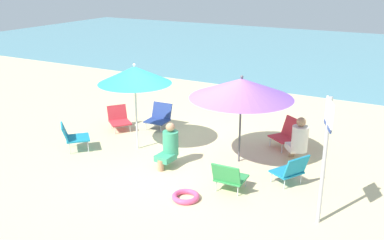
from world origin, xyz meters
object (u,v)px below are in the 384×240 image
(umbrella_purple, at_px, (241,88))
(beach_chair_f, at_px, (287,133))
(person_a, at_px, (299,140))
(swim_ring, at_px, (186,197))
(beach_chair_c, at_px, (119,118))
(beach_chair_e, at_px, (229,177))
(beach_chair_b, at_px, (159,116))
(beach_chair_a, at_px, (291,170))
(warning_sign, at_px, (326,142))
(person_b, at_px, (169,145))
(umbrella_teal, at_px, (135,75))
(beach_chair_d, at_px, (73,136))

(umbrella_purple, height_order, beach_chair_f, umbrella_purple)
(person_a, bearing_deg, swim_ring, 114.63)
(beach_chair_c, relative_size, swim_ring, 1.57)
(beach_chair_e, relative_size, person_a, 0.61)
(umbrella_purple, xyz_separation_m, beach_chair_b, (-2.51, 0.92, -1.24))
(beach_chair_b, xyz_separation_m, beach_chair_f, (3.13, 0.27, 0.04))
(beach_chair_a, distance_m, warning_sign, 1.61)
(beach_chair_c, distance_m, beach_chair_f, 4.03)
(person_b, bearing_deg, swim_ring, 46.35)
(umbrella_teal, bearing_deg, person_a, 16.59)
(beach_chair_d, bearing_deg, warning_sign, -49.55)
(person_b, relative_size, warning_sign, 0.44)
(umbrella_purple, bearing_deg, person_b, -143.29)
(beach_chair_d, relative_size, beach_chair_e, 1.28)
(beach_chair_d, height_order, beach_chair_f, beach_chair_f)
(beach_chair_b, relative_size, swim_ring, 1.25)
(beach_chair_c, xyz_separation_m, person_b, (2.19, -1.22, 0.15))
(beach_chair_a, relative_size, beach_chair_d, 0.92)
(person_b, bearing_deg, beach_chair_a, 101.20)
(beach_chair_f, height_order, person_a, person_a)
(umbrella_teal, bearing_deg, warning_sign, -14.63)
(beach_chair_a, height_order, person_b, person_b)
(beach_chair_f, bearing_deg, beach_chair_c, -43.00)
(person_a, bearing_deg, umbrella_purple, 78.35)
(person_b, bearing_deg, beach_chair_e, 77.23)
(beach_chair_c, bearing_deg, beach_chair_e, 13.62)
(beach_chair_c, distance_m, person_a, 4.39)
(beach_chair_a, distance_m, person_a, 1.09)
(warning_sign, bearing_deg, beach_chair_d, 154.05)
(umbrella_teal, height_order, swim_ring, umbrella_teal)
(umbrella_purple, xyz_separation_m, swim_ring, (-0.18, -1.88, -1.49))
(beach_chair_e, xyz_separation_m, warning_sign, (1.61, -0.24, 1.04))
(umbrella_purple, bearing_deg, beach_chair_b, 159.87)
(umbrella_purple, distance_m, beach_chair_f, 1.80)
(beach_chair_e, relative_size, swim_ring, 1.23)
(person_a, bearing_deg, beach_chair_a, 150.96)
(beach_chair_e, relative_size, beach_chair_f, 0.80)
(umbrella_teal, bearing_deg, swim_ring, -35.53)
(swim_ring, bearing_deg, beach_chair_c, 144.40)
(umbrella_purple, relative_size, beach_chair_c, 2.72)
(beach_chair_c, distance_m, swim_ring, 3.88)
(beach_chair_a, relative_size, warning_sign, 0.34)
(beach_chair_b, height_order, beach_chair_c, beach_chair_b)
(beach_chair_c, bearing_deg, person_b, 8.75)
(umbrella_purple, relative_size, beach_chair_a, 2.95)
(beach_chair_b, distance_m, person_a, 3.58)
(umbrella_teal, relative_size, beach_chair_c, 2.51)
(beach_chair_c, bearing_deg, beach_chair_d, -53.11)
(beach_chair_e, height_order, person_a, person_a)
(beach_chair_a, bearing_deg, beach_chair_f, -42.03)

